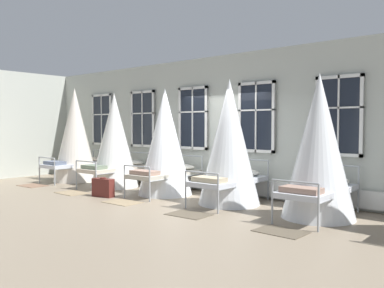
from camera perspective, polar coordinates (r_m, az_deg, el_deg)
The scene contains 14 objects.
ground at distance 9.45m, azimuth -0.20°, elevation -7.86°, with size 26.43×26.43×0.00m, color gray.
back_wall_with_windows at distance 10.37m, azimuth 4.67°, elevation 2.77°, with size 14.22×0.10×3.49m, color #B2B7AD.
window_bank at distance 10.29m, azimuth 4.27°, elevation -1.23°, with size 10.77×0.10×2.68m.
cot_first at distance 13.08m, azimuth -16.09°, elevation 1.10°, with size 1.35×1.98×2.88m.
cot_second at distance 11.57m, azimuth -10.83°, elevation 0.39°, with size 1.35×2.00×2.63m.
cot_third at distance 10.10m, azimuth -3.80°, elevation 0.14°, with size 1.35×2.00×2.64m.
cot_fourth at distance 8.87m, azimuth 5.26°, elevation 0.08°, with size 1.35×1.98×2.73m.
cot_fifth at distance 7.85m, azimuth 17.37°, elevation -0.52°, with size 1.35×1.98×2.68m.
rug_first at distance 12.50m, azimuth -21.49°, elevation -5.45°, with size 0.80×0.56×0.01m, color brown.
rug_second at distance 10.83m, azimuth -16.52°, elevation -6.60°, with size 0.80×0.56×0.01m, color #8E7A5B.
rug_third at distance 9.29m, azimuth -9.78°, elevation -8.05°, with size 0.80×0.56×0.01m, color #8E7A5B.
rug_fourth at distance 7.92m, azimuth -0.46°, elevation -9.87°, with size 0.80×0.56×0.01m, color brown.
rug_fifth at distance 6.85m, azimuth 12.37°, elevation -11.92°, with size 0.80×0.56×0.01m, color brown.
suitcase_dark at distance 10.06m, azimuth -12.38°, elevation -5.99°, with size 0.59×0.30×0.47m.
Camera 1 is at (6.00, -7.09, 1.71)m, focal length 37.98 mm.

